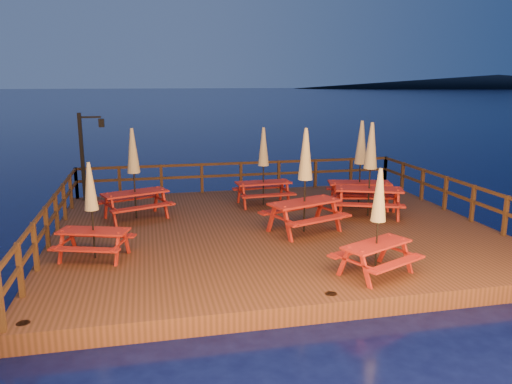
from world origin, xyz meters
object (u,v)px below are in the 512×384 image
lamp_post (87,148)px  picnic_table_0 (370,168)px  picnic_table_2 (360,163)px  picnic_table_1 (378,220)px

lamp_post → picnic_table_0: size_ratio=1.05×
picnic_table_2 → picnic_table_0: bearing=-83.6°
picnic_table_1 → picnic_table_0: bearing=42.0°
picnic_table_1 → picnic_table_2: picnic_table_2 is taller
lamp_post → picnic_table_2: (8.68, -2.98, -0.33)m
picnic_table_0 → picnic_table_1: (-1.87, -4.42, -0.28)m
lamp_post → picnic_table_2: bearing=-19.0°
lamp_post → picnic_table_2: size_ratio=1.06×
lamp_post → picnic_table_1: 10.75m
lamp_post → picnic_table_1: bearing=-51.5°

